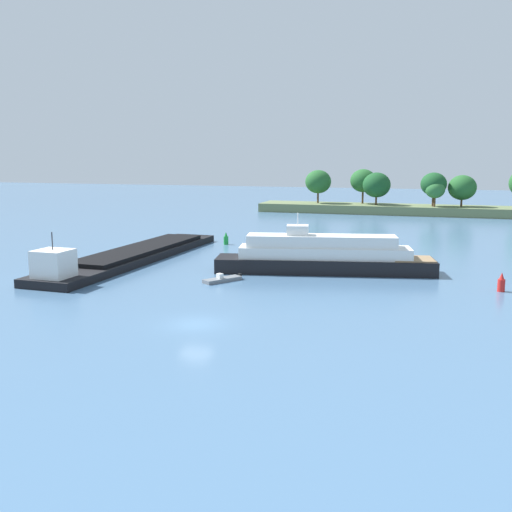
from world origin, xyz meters
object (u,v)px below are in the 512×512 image
at_px(channel_buoy_green, 226,239).
at_px(white_riverboat, 324,256).
at_px(cargo_barge, 131,255).
at_px(fishing_skiff, 223,279).
at_px(channel_buoy_red, 501,283).

bearing_deg(channel_buoy_green, white_riverboat, -42.84).
relative_size(cargo_barge, fishing_skiff, 8.56).
height_order(cargo_barge, white_riverboat, white_riverboat).
xyz_separation_m(fishing_skiff, white_riverboat, (9.24, 7.91, 1.61)).
relative_size(fishing_skiff, channel_buoy_red, 2.24).
distance_m(cargo_barge, white_riverboat, 24.35).
bearing_deg(cargo_barge, fishing_skiff, -27.40).
relative_size(fishing_skiff, channel_buoy_green, 2.24).
distance_m(channel_buoy_red, channel_buoy_green, 41.48).
bearing_deg(channel_buoy_red, white_riverboat, 167.06).
bearing_deg(channel_buoy_red, fishing_skiff, -172.25).
bearing_deg(channel_buoy_green, fishing_skiff, -70.72).
relative_size(cargo_barge, channel_buoy_green, 19.17).
bearing_deg(cargo_barge, white_riverboat, 0.23).
xyz_separation_m(cargo_barge, fishing_skiff, (15.08, -7.82, -0.57)).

